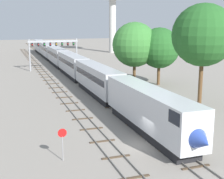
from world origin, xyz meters
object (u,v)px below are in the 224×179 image
(stop_sign, at_px, (62,140))
(trackside_tree_left, at_px, (135,45))
(signal_gantry, at_px, (53,47))
(water_tower, at_px, (112,0))
(trackside_tree_mid, at_px, (159,48))
(trackside_tree_right, at_px, (203,35))
(passenger_train, at_px, (64,60))

(stop_sign, relative_size, trackside_tree_left, 0.25)
(signal_gantry, distance_m, water_tower, 51.05)
(trackside_tree_left, bearing_deg, trackside_tree_mid, -22.88)
(trackside_tree_left, xyz_separation_m, trackside_tree_right, (2.20, -18.15, 2.39))
(stop_sign, distance_m, trackside_tree_left, 35.76)
(trackside_tree_left, distance_m, trackside_tree_right, 18.44)
(trackside_tree_mid, bearing_deg, signal_gantry, 121.79)
(trackside_tree_mid, relative_size, trackside_tree_right, 0.76)
(passenger_train, distance_m, trackside_tree_right, 42.89)
(stop_sign, xyz_separation_m, trackside_tree_right, (21.42, 11.46, 8.05))
(water_tower, height_order, stop_sign, water_tower)
(signal_gantry, distance_m, trackside_tree_left, 26.25)
(passenger_train, height_order, trackside_tree_mid, trackside_tree_mid)
(passenger_train, relative_size, water_tower, 4.51)
(water_tower, bearing_deg, trackside_tree_mid, -101.68)
(water_tower, height_order, trackside_tree_right, water_tower)
(signal_gantry, xyz_separation_m, water_tower, (29.09, 39.46, 14.24))
(passenger_train, distance_m, trackside_tree_mid, 28.12)
(signal_gantry, relative_size, trackside_tree_mid, 1.13)
(passenger_train, relative_size, signal_gantry, 9.50)
(water_tower, relative_size, stop_sign, 8.85)
(trackside_tree_mid, bearing_deg, passenger_train, 118.94)
(trackside_tree_mid, distance_m, trackside_tree_right, 16.76)
(passenger_train, distance_m, signal_gantry, 3.97)
(signal_gantry, height_order, trackside_tree_left, trackside_tree_left)
(passenger_train, xyz_separation_m, trackside_tree_right, (11.42, -40.69, 7.31))
(stop_sign, height_order, trackside_tree_left, trackside_tree_left)
(water_tower, relative_size, trackside_tree_left, 2.17)
(passenger_train, distance_m, trackside_tree_left, 24.84)
(signal_gantry, relative_size, water_tower, 0.47)
(trackside_tree_left, height_order, trackside_tree_right, trackside_tree_right)
(water_tower, height_order, trackside_tree_mid, water_tower)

